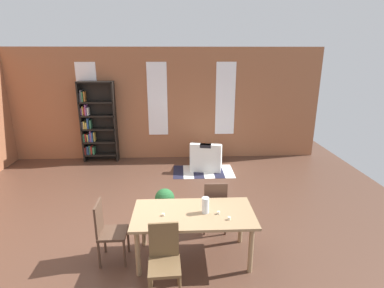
{
  "coord_description": "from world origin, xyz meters",
  "views": [
    {
      "loc": [
        0.6,
        -4.79,
        2.99
      ],
      "look_at": [
        0.87,
        1.28,
        1.13
      ],
      "focal_mm": 28.14,
      "sensor_mm": 36.0,
      "label": 1
    }
  ],
  "objects_px": {
    "dining_chair_head_left": "(108,230)",
    "armchair_white": "(206,158)",
    "dining_chair_near_left": "(164,258)",
    "dining_table": "(194,218)",
    "bookshelf_tall": "(96,123)",
    "potted_plant_by_shelf": "(165,201)",
    "dining_chair_far_right": "(215,205)",
    "vase_on_table": "(205,205)"
  },
  "relations": [
    {
      "from": "dining_chair_head_left",
      "to": "armchair_white",
      "type": "bearing_deg",
      "value": 64.18
    },
    {
      "from": "dining_chair_head_left",
      "to": "dining_chair_near_left",
      "type": "xyz_separation_m",
      "value": [
        0.86,
        -0.68,
        0.0
      ]
    },
    {
      "from": "dining_table",
      "to": "armchair_white",
      "type": "relative_size",
      "value": 1.9
    },
    {
      "from": "dining_chair_near_left",
      "to": "bookshelf_tall",
      "type": "bearing_deg",
      "value": 112.49
    },
    {
      "from": "potted_plant_by_shelf",
      "to": "dining_chair_far_right",
      "type": "bearing_deg",
      "value": -34.65
    },
    {
      "from": "vase_on_table",
      "to": "potted_plant_by_shelf",
      "type": "distance_m",
      "value": 1.56
    },
    {
      "from": "armchair_white",
      "to": "bookshelf_tall",
      "type": "bearing_deg",
      "value": 166.43
    },
    {
      "from": "vase_on_table",
      "to": "dining_chair_head_left",
      "type": "relative_size",
      "value": 0.25
    },
    {
      "from": "vase_on_table",
      "to": "dining_chair_far_right",
      "type": "bearing_deg",
      "value": 71.78
    },
    {
      "from": "dining_table",
      "to": "dining_chair_far_right",
      "type": "height_order",
      "value": "dining_chair_far_right"
    },
    {
      "from": "dining_chair_near_left",
      "to": "vase_on_table",
      "type": "bearing_deg",
      "value": 49.85
    },
    {
      "from": "armchair_white",
      "to": "potted_plant_by_shelf",
      "type": "distance_m",
      "value": 2.59
    },
    {
      "from": "bookshelf_tall",
      "to": "armchair_white",
      "type": "distance_m",
      "value": 3.23
    },
    {
      "from": "dining_table",
      "to": "armchair_white",
      "type": "height_order",
      "value": "dining_table"
    },
    {
      "from": "vase_on_table",
      "to": "dining_chair_far_right",
      "type": "distance_m",
      "value": 0.8
    },
    {
      "from": "dining_chair_far_right",
      "to": "potted_plant_by_shelf",
      "type": "xyz_separation_m",
      "value": [
        -0.88,
        0.61,
        -0.23
      ]
    },
    {
      "from": "dining_chair_near_left",
      "to": "armchair_white",
      "type": "distance_m",
      "value": 4.46
    },
    {
      "from": "dining_chair_head_left",
      "to": "bookshelf_tall",
      "type": "xyz_separation_m",
      "value": [
        -1.25,
        4.41,
        0.6
      ]
    },
    {
      "from": "dining_chair_far_right",
      "to": "bookshelf_tall",
      "type": "relative_size",
      "value": 0.42
    },
    {
      "from": "bookshelf_tall",
      "to": "dining_chair_far_right",
      "type": "bearing_deg",
      "value": -52.09
    },
    {
      "from": "bookshelf_tall",
      "to": "armchair_white",
      "type": "xyz_separation_m",
      "value": [
        3.03,
        -0.73,
        -0.83
      ]
    },
    {
      "from": "potted_plant_by_shelf",
      "to": "vase_on_table",
      "type": "bearing_deg",
      "value": -62.97
    },
    {
      "from": "vase_on_table",
      "to": "dining_chair_far_right",
      "type": "height_order",
      "value": "vase_on_table"
    },
    {
      "from": "dining_chair_near_left",
      "to": "dining_chair_head_left",
      "type": "bearing_deg",
      "value": 141.57
    },
    {
      "from": "vase_on_table",
      "to": "dining_chair_near_left",
      "type": "relative_size",
      "value": 0.25
    },
    {
      "from": "bookshelf_tall",
      "to": "armchair_white",
      "type": "bearing_deg",
      "value": -13.57
    },
    {
      "from": "vase_on_table",
      "to": "dining_chair_near_left",
      "type": "height_order",
      "value": "vase_on_table"
    },
    {
      "from": "dining_chair_far_right",
      "to": "dining_chair_near_left",
      "type": "xyz_separation_m",
      "value": [
        -0.8,
        -1.36,
        0.0
      ]
    },
    {
      "from": "armchair_white",
      "to": "potted_plant_by_shelf",
      "type": "height_order",
      "value": "armchair_white"
    },
    {
      "from": "bookshelf_tall",
      "to": "armchair_white",
      "type": "relative_size",
      "value": 2.42
    },
    {
      "from": "dining_chair_head_left",
      "to": "potted_plant_by_shelf",
      "type": "bearing_deg",
      "value": 59.12
    },
    {
      "from": "dining_table",
      "to": "potted_plant_by_shelf",
      "type": "bearing_deg",
      "value": 110.64
    },
    {
      "from": "vase_on_table",
      "to": "bookshelf_tall",
      "type": "distance_m",
      "value": 5.16
    },
    {
      "from": "dining_chair_far_right",
      "to": "dining_chair_near_left",
      "type": "bearing_deg",
      "value": -120.38
    },
    {
      "from": "vase_on_table",
      "to": "dining_chair_head_left",
      "type": "distance_m",
      "value": 1.47
    },
    {
      "from": "bookshelf_tall",
      "to": "potted_plant_by_shelf",
      "type": "height_order",
      "value": "bookshelf_tall"
    },
    {
      "from": "vase_on_table",
      "to": "dining_chair_far_right",
      "type": "xyz_separation_m",
      "value": [
        0.22,
        0.68,
        -0.36
      ]
    },
    {
      "from": "dining_table",
      "to": "dining_chair_head_left",
      "type": "distance_m",
      "value": 1.27
    },
    {
      "from": "dining_chair_far_right",
      "to": "potted_plant_by_shelf",
      "type": "height_order",
      "value": "dining_chair_far_right"
    },
    {
      "from": "dining_table",
      "to": "potted_plant_by_shelf",
      "type": "distance_m",
      "value": 1.43
    },
    {
      "from": "dining_table",
      "to": "armchair_white",
      "type": "bearing_deg",
      "value": 81.91
    },
    {
      "from": "bookshelf_tall",
      "to": "potted_plant_by_shelf",
      "type": "xyz_separation_m",
      "value": [
        2.02,
        -3.12,
        -0.83
      ]
    }
  ]
}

